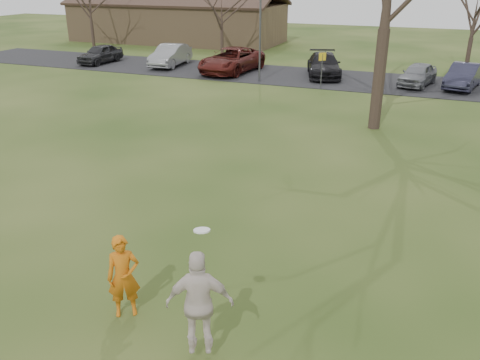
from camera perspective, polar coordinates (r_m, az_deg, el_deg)
name	(u,v)px	position (r m, az deg, el deg)	size (l,w,h in m)	color
ground	(165,324)	(10.24, -8.58, -16.03)	(120.00, 120.00, 0.00)	#1E380F
parking_strip	(363,81)	(32.69, 13.90, 10.96)	(62.00, 6.50, 0.04)	black
player_defender	(124,277)	(10.15, -13.21, -10.73)	(0.64, 0.42, 1.75)	#C2610F
car_0	(100,54)	(39.48, -15.74, 13.76)	(1.60, 3.97, 1.35)	#27282A
car_1	(170,55)	(37.21, -7.99, 13.99)	(1.60, 4.60, 1.52)	gray
car_2	(232,60)	(34.46, -0.97, 13.59)	(2.68, 5.80, 1.61)	#4F1712
car_3	(324,65)	(33.54, 9.59, 12.88)	(2.02, 4.97, 1.44)	black
car_4	(418,74)	(32.15, 19.72, 11.35)	(1.55, 3.85, 1.31)	gray
car_5	(464,76)	(32.36, 24.28, 10.82)	(1.48, 4.25, 1.40)	#27273A
catching_play	(200,303)	(8.67, -4.64, -13.90)	(1.25, 0.87, 2.41)	silver
building	(177,21)	(51.12, -7.22, 17.67)	(20.60, 8.50, 5.14)	#8C6D4C
lamp_post	(260,15)	(31.12, 2.35, 18.37)	(0.34, 0.34, 6.27)	#47474C
sign_yellow	(322,64)	(29.86, 9.39, 13.03)	(0.35, 0.35, 2.08)	#47474C
small_tree_row	(448,12)	(36.92, 22.77, 17.31)	(55.00, 5.90, 8.50)	#352821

